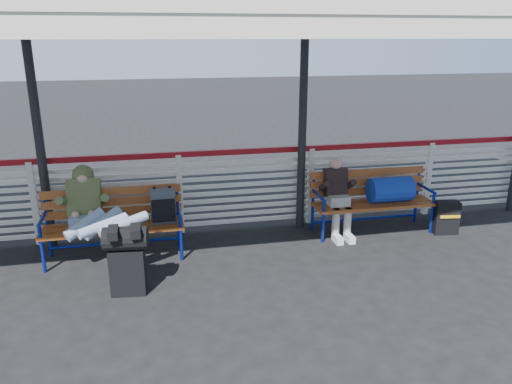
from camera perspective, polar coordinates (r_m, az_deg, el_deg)
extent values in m
plane|color=black|center=(5.88, -7.16, -11.46)|extent=(60.00, 60.00, 0.00)
cube|color=silver|center=(7.39, -8.69, -0.28)|extent=(12.00, 0.04, 1.04)
cube|color=maroon|center=(7.23, -8.90, 4.25)|extent=(12.00, 0.06, 0.08)
cube|color=silver|center=(6.05, -9.15, 19.65)|extent=(12.60, 3.60, 0.16)
cube|color=silver|center=(4.30, -7.62, 18.94)|extent=(12.60, 0.06, 0.30)
cylinder|color=black|center=(7.16, -23.53, 5.33)|extent=(0.12, 0.12, 3.00)
cylinder|color=black|center=(7.34, 5.32, 6.98)|extent=(0.12, 0.12, 3.00)
cube|color=black|center=(5.92, -14.40, -8.78)|extent=(0.41, 0.27, 0.53)
cylinder|color=black|center=(5.75, -14.71, -5.17)|extent=(0.51, 0.32, 0.27)
cube|color=#A2521F|center=(6.73, -15.99, -3.93)|extent=(1.80, 0.50, 0.04)
cube|color=#A2521F|center=(6.88, -16.06, -1.06)|extent=(1.80, 0.10, 0.40)
cylinder|color=#0D2093|center=(6.75, -23.17, -6.71)|extent=(0.04, 0.04, 0.45)
cylinder|color=#0D2093|center=(6.61, -8.53, -5.91)|extent=(0.04, 0.04, 0.45)
cylinder|color=#0D2093|center=(7.10, -22.72, -3.52)|extent=(0.04, 0.04, 0.90)
cylinder|color=#0D2093|center=(6.97, -8.88, -2.70)|extent=(0.04, 0.04, 0.90)
cube|color=#4B4C52|center=(6.64, -10.57, -1.58)|extent=(0.32, 0.20, 0.44)
cube|color=#A2521F|center=(7.56, 13.30, -1.34)|extent=(1.80, 0.50, 0.04)
cube|color=#A2521F|center=(7.70, 12.63, 1.17)|extent=(1.80, 0.10, 0.40)
cylinder|color=#0D2093|center=(7.15, 7.65, -4.04)|extent=(0.04, 0.04, 0.45)
cylinder|color=#0D2093|center=(7.86, 19.42, -2.89)|extent=(0.04, 0.04, 0.45)
cylinder|color=#0D2093|center=(7.49, 6.52, -1.16)|extent=(0.04, 0.04, 0.90)
cylinder|color=#0D2093|center=(8.17, 17.90, -0.31)|extent=(0.04, 0.04, 0.90)
cylinder|color=navy|center=(7.61, 15.11, 0.26)|extent=(0.63, 0.37, 0.37)
cube|color=#9AAFCF|center=(6.78, -18.98, -3.24)|extent=(0.36, 0.26, 0.18)
cube|color=#50552D|center=(6.89, -19.01, -0.64)|extent=(0.42, 0.38, 0.53)
sphere|color=#50552D|center=(6.91, -19.15, 1.83)|extent=(0.28, 0.28, 0.28)
sphere|color=tan|center=(6.87, -19.18, 1.66)|extent=(0.21, 0.21, 0.21)
cube|color=black|center=(5.67, -16.02, -4.48)|extent=(0.11, 0.27, 0.10)
cube|color=black|center=(5.65, -13.59, -4.34)|extent=(0.11, 0.27, 0.10)
cube|color=#A9A399|center=(7.35, 9.35, -0.99)|extent=(0.30, 0.24, 0.16)
cube|color=black|center=(7.40, 9.06, 1.18)|extent=(0.32, 0.23, 0.42)
sphere|color=tan|center=(7.35, 9.10, 3.25)|extent=(0.19, 0.19, 0.19)
cylinder|color=#A9A399|center=(7.26, 9.09, -3.65)|extent=(0.11, 0.11, 0.46)
cylinder|color=#A9A399|center=(7.32, 10.41, -3.53)|extent=(0.11, 0.11, 0.46)
cube|color=silver|center=(7.24, 9.30, -5.33)|extent=(0.10, 0.24, 0.10)
cube|color=silver|center=(7.31, 10.62, -5.19)|extent=(0.10, 0.24, 0.10)
cube|color=black|center=(7.92, 20.86, -2.73)|extent=(0.38, 0.24, 0.49)
cube|color=yellow|center=(7.82, 21.32, -2.66)|extent=(0.30, 0.06, 0.04)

